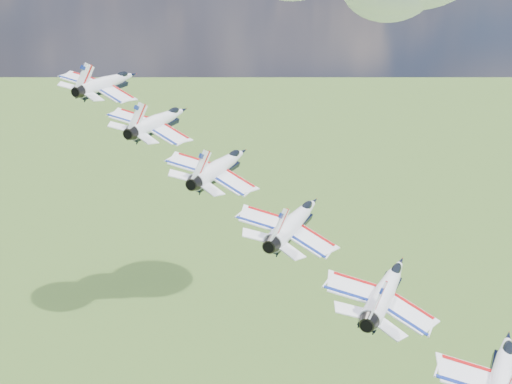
% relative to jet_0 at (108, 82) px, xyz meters
% --- Properties ---
extents(jet_0, '(14.03, 16.84, 6.99)m').
position_rel_jet_0_xyz_m(jet_0, '(0.00, 0.00, 0.00)').
color(jet_0, white).
extents(jet_1, '(14.03, 16.84, 6.99)m').
position_rel_jet_0_xyz_m(jet_1, '(9.04, -7.79, -2.95)').
color(jet_1, white).
extents(jet_2, '(14.03, 16.84, 6.99)m').
position_rel_jet_0_xyz_m(jet_2, '(18.07, -15.58, -5.90)').
color(jet_2, silver).
extents(jet_3, '(14.03, 16.84, 6.99)m').
position_rel_jet_0_xyz_m(jet_3, '(27.11, -23.36, -8.85)').
color(jet_3, white).
extents(jet_4, '(14.03, 16.84, 6.99)m').
position_rel_jet_0_xyz_m(jet_4, '(36.14, -31.15, -11.80)').
color(jet_4, white).
extents(jet_5, '(14.03, 16.84, 6.99)m').
position_rel_jet_0_xyz_m(jet_5, '(45.18, -38.94, -14.75)').
color(jet_5, white).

